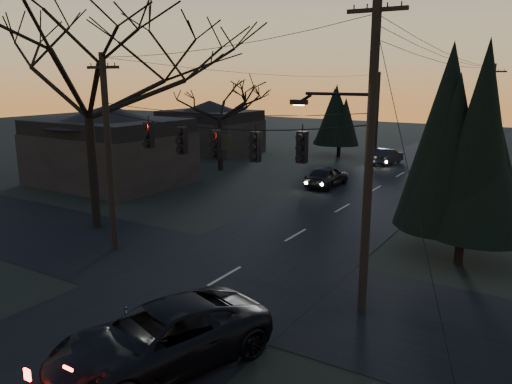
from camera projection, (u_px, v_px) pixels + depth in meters
The scene contains 16 objects.
main_road at pixel (329, 216), 27.55m from camera, with size 8.00×120.00×0.02m, color black.
cross_road at pixel (225, 276), 19.25m from camera, with size 60.00×7.00×0.02m, color black.
utility_pole_right at pixel (361, 310), 16.45m from camera, with size 5.00×0.30×10.00m, color black, non-canonical shape.
utility_pole_left at pixel (115, 249), 22.31m from camera, with size 1.80×0.30×8.50m, color black, non-canonical shape.
utility_pole_far_r at pixel (483, 173), 39.70m from camera, with size 1.80×0.30×8.50m, color black, non-canonical shape.
utility_pole_far_l at pixel (375, 150), 52.20m from camera, with size 0.30×0.30×8.00m, color black, non-canonical shape.
span_signal_assembly at pixel (217, 142), 18.20m from camera, with size 11.50×0.44×1.66m.
bare_tree_left at pixel (85, 72), 23.82m from camera, with size 10.34×10.34×11.09m.
evergreen_right at pixel (470, 144), 19.46m from camera, with size 4.55×4.55×8.75m.
bare_tree_dist at pixel (219, 99), 39.89m from camera, with size 6.17×6.17×8.29m.
evergreen_dist at pixel (340, 119), 47.67m from camera, with size 3.88×3.88×6.03m.
house_left_near at pixel (110, 144), 35.58m from camera, with size 10.00×8.00×5.60m.
house_left_far at pixel (210, 127), 50.44m from camera, with size 9.00×7.00×5.20m.
suv_near at pixel (161, 338), 13.08m from camera, with size 2.74×5.94×1.65m, color black.
sedan_oncoming_a at pixel (327, 176), 34.82m from camera, with size 1.75×4.35×1.48m, color black.
sedan_oncoming_b at pixel (387, 157), 43.80m from camera, with size 1.43×4.11×1.35m, color black.
Camera 1 is at (10.45, -4.73, 7.52)m, focal length 35.00 mm.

